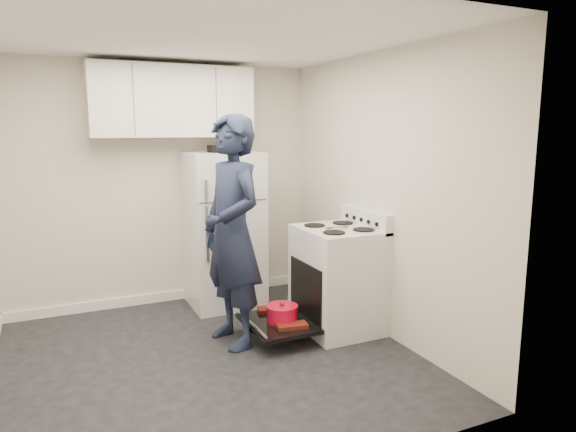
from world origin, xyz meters
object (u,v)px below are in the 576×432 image
person (232,232)px  electric_range (337,280)px  open_oven_door (280,319)px  refrigerator (223,229)px

person → electric_range: bearing=73.4°
electric_range → open_oven_door: (-0.57, -0.00, -0.28)m
refrigerator → electric_range: bearing=-56.6°
refrigerator → person: size_ratio=0.85×
open_oven_door → refrigerator: bearing=97.7°
person → refrigerator: bearing=155.9°
electric_range → refrigerator: size_ratio=0.66×
open_oven_door → person: person is taller
electric_range → person: bearing=174.1°
electric_range → open_oven_door: size_ratio=1.57×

